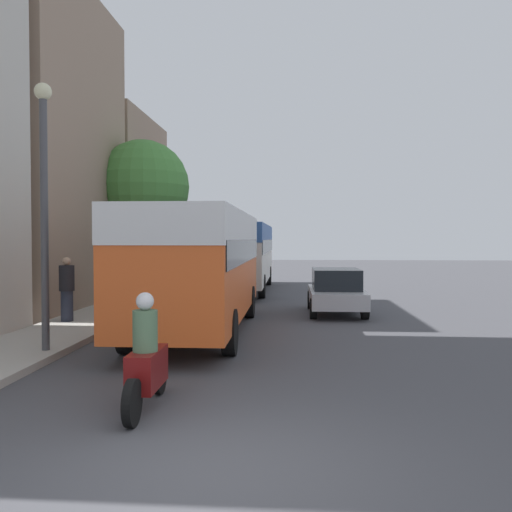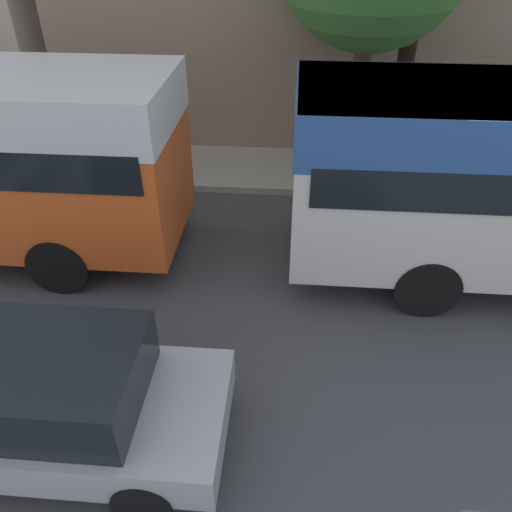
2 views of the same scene
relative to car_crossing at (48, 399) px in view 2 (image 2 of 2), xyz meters
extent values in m
cylinder|color=black|center=(-5.03, -1.08, -0.27)|extent=(0.28, 1.00, 1.00)
cylinder|color=black|center=(-2.79, -1.08, -0.27)|extent=(0.28, 1.00, 1.00)
cylinder|color=black|center=(-5.06, 4.70, -0.27)|extent=(0.28, 1.00, 1.00)
cylinder|color=black|center=(-2.71, 4.70, -0.27)|extent=(0.28, 1.00, 1.00)
cube|color=#B7B7BC|center=(0.00, 0.00, -0.20)|extent=(1.73, 3.96, 0.50)
cube|color=black|center=(0.00, 0.00, 0.39)|extent=(1.52, 2.18, 0.67)
cylinder|color=black|center=(0.79, 1.23, -0.45)|extent=(0.22, 0.64, 0.64)
cylinder|color=black|center=(-0.79, 1.23, -0.45)|extent=(0.22, 0.64, 0.64)
cylinder|color=#232838|center=(-7.34, -0.28, -0.21)|extent=(0.27, 0.27, 0.83)
cylinder|color=#4C6B4C|center=(-7.34, -0.28, 0.55)|extent=(0.33, 0.33, 0.69)
sphere|color=tan|center=(-7.34, -0.28, 1.01)|extent=(0.23, 0.23, 0.23)
cylinder|color=#232838|center=(-7.85, -3.21, -0.19)|extent=(0.34, 0.34, 0.87)
cylinder|color=black|center=(-7.85, -3.21, 0.60)|extent=(0.43, 0.43, 0.72)
sphere|color=tan|center=(-7.85, -3.21, 1.08)|extent=(0.23, 0.23, 0.23)
cylinder|color=brown|center=(-7.52, 3.92, 0.91)|extent=(0.36, 0.36, 3.06)
camera|label=1|loc=(-1.48, -18.97, 1.74)|focal=40.00mm
camera|label=2|loc=(3.36, 2.59, 4.52)|focal=35.00mm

